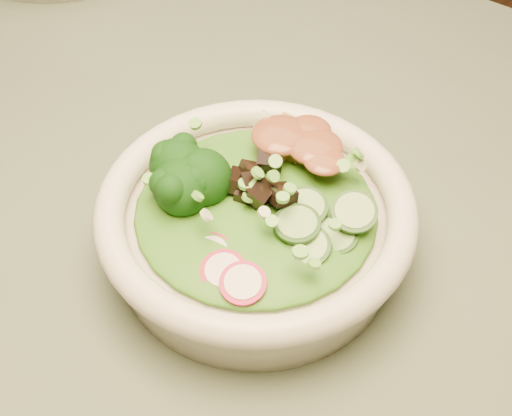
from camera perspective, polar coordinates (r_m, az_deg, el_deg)
The scene contains 10 objects.
dining_table at distance 0.72m, azimuth -2.40°, elevation -3.45°, with size 1.20×0.80×0.75m.
salad_bowl at distance 0.54m, azimuth 0.00°, elevation -1.32°, with size 0.24×0.24×0.06m.
lettuce_bed at distance 0.53m, azimuth 0.00°, elevation 0.07°, with size 0.18×0.18×0.02m, color #1B5812.
broccoli_florets at distance 0.54m, azimuth -5.28°, elevation 3.06°, with size 0.07×0.06×0.04m, color black, non-canonical shape.
radish_slices at distance 0.49m, azimuth -3.13°, elevation -4.23°, with size 0.10×0.04×0.02m, color #A20C33, non-canonical shape.
cucumber_slices at distance 0.50m, azimuth 5.69°, elevation -1.64°, with size 0.06×0.06×0.03m, color #91CA70, non-canonical shape.
mushroom_heap at distance 0.52m, azimuth 0.58°, elevation 1.70°, with size 0.06×0.06×0.04m, color black, non-canonical shape.
tofu_cubes at distance 0.55m, azimuth 3.00°, elevation 4.44°, with size 0.08×0.05×0.03m, color #A57737, non-canonical shape.
peanut_sauce at distance 0.54m, azimuth 3.04°, elevation 5.32°, with size 0.06×0.05×0.01m, color brown.
scallion_garnish at distance 0.51m, azimuth 0.00°, elevation 1.64°, with size 0.17×0.17×0.02m, color #6BBC42, non-canonical shape.
Camera 1 is at (0.29, -0.34, 1.19)m, focal length 50.00 mm.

